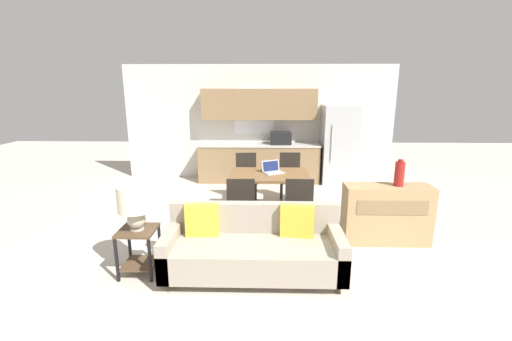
# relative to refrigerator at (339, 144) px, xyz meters

# --- Properties ---
(ground_plane) EXTENTS (20.00, 20.00, 0.00)m
(ground_plane) POSITION_rel_refrigerator_xyz_m (-1.85, -4.24, -0.90)
(ground_plane) COLOR beige
(wall_back) EXTENTS (6.40, 0.07, 2.70)m
(wall_back) POSITION_rel_refrigerator_xyz_m (-1.85, 0.39, 0.46)
(wall_back) COLOR silver
(wall_back) RESTS_ON ground_plane
(kitchen_counter) EXTENTS (2.83, 0.65, 2.15)m
(kitchen_counter) POSITION_rel_refrigerator_xyz_m (-1.84, 0.09, -0.05)
(kitchen_counter) COLOR #8E704C
(kitchen_counter) RESTS_ON ground_plane
(refrigerator) EXTENTS (0.78, 0.71, 1.79)m
(refrigerator) POSITION_rel_refrigerator_xyz_m (0.00, 0.00, 0.00)
(refrigerator) COLOR #B7BABC
(refrigerator) RESTS_ON ground_plane
(dining_table) EXTENTS (1.32, 0.92, 0.78)m
(dining_table) POSITION_rel_refrigerator_xyz_m (-1.64, -2.27, -0.19)
(dining_table) COLOR brown
(dining_table) RESTS_ON ground_plane
(couch) EXTENTS (2.09, 0.80, 0.84)m
(couch) POSITION_rel_refrigerator_xyz_m (-1.84, -4.10, -0.56)
(couch) COLOR #3D2D1E
(couch) RESTS_ON ground_plane
(side_table) EXTENTS (0.43, 0.43, 0.57)m
(side_table) POSITION_rel_refrigerator_xyz_m (-3.22, -4.13, -0.52)
(side_table) COLOR brown
(side_table) RESTS_ON ground_plane
(table_lamp) EXTENTS (0.39, 0.39, 0.54)m
(table_lamp) POSITION_rel_refrigerator_xyz_m (-3.22, -4.14, 0.01)
(table_lamp) COLOR #B2A893
(table_lamp) RESTS_ON side_table
(credenza) EXTENTS (1.22, 0.41, 0.85)m
(credenza) POSITION_rel_refrigerator_xyz_m (0.04, -3.19, -0.47)
(credenza) COLOR tan
(credenza) RESTS_ON ground_plane
(vase) EXTENTS (0.13, 0.13, 0.38)m
(vase) POSITION_rel_refrigerator_xyz_m (0.17, -3.18, 0.13)
(vase) COLOR maroon
(vase) RESTS_ON credenza
(dining_chair_near_left) EXTENTS (0.44, 0.44, 0.95)m
(dining_chair_near_left) POSITION_rel_refrigerator_xyz_m (-2.06, -3.13, -0.37)
(dining_chair_near_left) COLOR black
(dining_chair_near_left) RESTS_ON ground_plane
(dining_chair_far_left) EXTENTS (0.46, 0.46, 0.95)m
(dining_chair_far_left) POSITION_rel_refrigerator_xyz_m (-2.07, -1.46, -0.37)
(dining_chair_far_left) COLOR black
(dining_chair_far_left) RESTS_ON ground_plane
(dining_chair_far_right) EXTENTS (0.43, 0.43, 0.95)m
(dining_chair_far_right) POSITION_rel_refrigerator_xyz_m (-1.22, -1.41, -0.37)
(dining_chair_far_right) COLOR black
(dining_chair_far_right) RESTS_ON ground_plane
(dining_chair_near_right) EXTENTS (0.43, 0.43, 0.95)m
(dining_chair_near_right) POSITION_rel_refrigerator_xyz_m (-1.22, -3.11, -0.37)
(dining_chair_near_right) COLOR black
(dining_chair_near_right) RESTS_ON ground_plane
(laptop) EXTENTS (0.40, 0.37, 0.20)m
(laptop) POSITION_rel_refrigerator_xyz_m (-1.58, -2.19, -0.07)
(laptop) COLOR #B7BABC
(laptop) RESTS_ON dining_table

